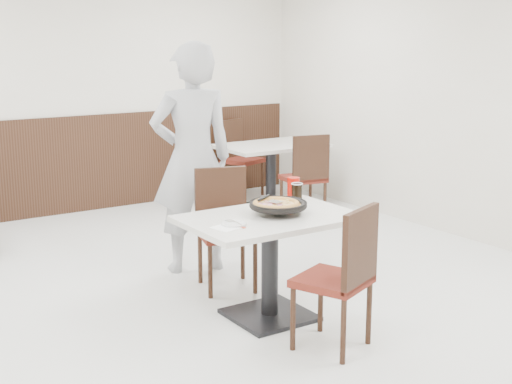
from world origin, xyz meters
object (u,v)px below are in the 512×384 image
pizza (276,206)px  cola_glass (297,193)px  bg_table_right (271,176)px  bg_chair_right_far (242,159)px  bg_chair_right_near (303,176)px  pizza_pan (278,208)px  diner_person (192,159)px  main_table (270,267)px  side_plate (234,224)px  chair_near (332,277)px  red_cup (293,188)px  chair_far (227,231)px

pizza → cola_glass: 0.45m
bg_table_right → bg_chair_right_far: bg_chair_right_far is taller
bg_chair_right_near → pizza: bearing=-119.3°
pizza_pan → pizza: (-0.02, -0.00, 0.02)m
diner_person → bg_chair_right_far: bearing=-117.4°
main_table → side_plate: 0.52m
bg_table_right → pizza: bearing=-123.9°
chair_near → cola_glass: size_ratio=7.31×
side_plate → bg_chair_right_far: 4.24m
chair_near → side_plate: chair_near is taller
bg_chair_right_far → cola_glass: bearing=44.6°
diner_person → bg_table_right: diner_person is taller
pizza_pan → pizza: size_ratio=0.98×
red_cup → bg_chair_right_near: (1.43, 1.77, -0.35)m
pizza_pan → bg_chair_right_near: (1.83, 2.13, -0.32)m
chair_near → pizza: chair_near is taller
red_cup → diner_person: bearing=114.9°
bg_table_right → main_table: bearing=-124.6°
chair_far → pizza: (-0.00, -0.68, 0.34)m
cola_glass → main_table: bearing=-148.4°
side_plate → bg_chair_right_near: bearing=44.5°
red_cup → side_plate: bearing=-151.4°
pizza_pan → red_cup: size_ratio=2.12×
main_table → side_plate: (-0.34, -0.07, 0.38)m
red_cup → diner_person: size_ratio=0.08×
pizza_pan → cola_glass: size_ratio=2.61×
side_plate → bg_chair_right_far: bearing=57.0°
main_table → pizza: bearing=5.4°
chair_near → bg_table_right: 3.86m
side_plate → bg_table_right: 3.63m
chair_near → cola_glass: 1.03m
red_cup → bg_chair_right_far: 3.46m
cola_glass → red_cup: bearing=66.9°
side_plate → pizza: bearing=11.0°
main_table → pizza_pan: bearing=7.3°
bg_table_right → cola_glass: bearing=-120.6°
chair_far → main_table: bearing=101.7°
side_plate → diner_person: (0.40, 1.32, 0.21)m
bg_table_right → chair_far: bearing=-131.7°
pizza_pan → main_table: bearing=-172.7°
main_table → bg_chair_right_far: bg_chair_right_far is taller
side_plate → cola_glass: (0.77, 0.33, 0.06)m
side_plate → red_cup: 0.93m
cola_glass → diner_person: 1.06m
pizza → bg_chair_right_near: bg_chair_right_near is taller
red_cup → chair_near: bearing=-112.9°
main_table → chair_near: 0.64m
chair_far → cola_glass: chair_far is taller
pizza → bg_table_right: 3.35m
main_table → pizza_pan: pizza_pan is taller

